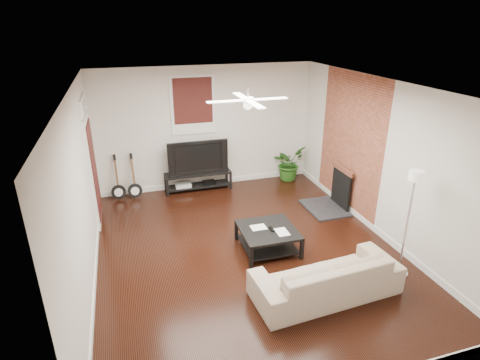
{
  "coord_description": "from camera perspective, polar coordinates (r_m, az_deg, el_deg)",
  "views": [
    {
      "loc": [
        -1.81,
        -5.54,
        3.73
      ],
      "look_at": [
        0.0,
        0.4,
        1.15
      ],
      "focal_mm": 29.24,
      "sensor_mm": 36.0,
      "label": 1
    }
  ],
  "objects": [
    {
      "name": "room",
      "position": [
        6.28,
        1.06,
        0.76
      ],
      "size": [
        5.01,
        6.01,
        2.81
      ],
      "color": "black",
      "rests_on": "ground"
    },
    {
      "name": "floor_lamp",
      "position": [
        6.38,
        23.2,
        -6.02
      ],
      "size": [
        0.31,
        0.31,
        1.75
      ],
      "primitive_type": null,
      "rotation": [
        0.0,
        0.0,
        0.07
      ],
      "color": "white",
      "rests_on": "floor"
    },
    {
      "name": "coffee_table",
      "position": [
        6.85,
        4.07,
        -8.57
      ],
      "size": [
        0.95,
        0.95,
        0.39
      ],
      "primitive_type": "cube",
      "rotation": [
        0.0,
        0.0,
        -0.02
      ],
      "color": "black",
      "rests_on": "floor"
    },
    {
      "name": "ceiling_fan",
      "position": [
        5.94,
        1.15,
        11.58
      ],
      "size": [
        1.24,
        1.24,
        0.32
      ],
      "primitive_type": null,
      "color": "white",
      "rests_on": "ceiling"
    },
    {
      "name": "door_left",
      "position": [
        7.87,
        -20.79,
        2.68
      ],
      "size": [
        0.08,
        1.0,
        2.5
      ],
      "primitive_type": "cube",
      "color": "white",
      "rests_on": "wall_left"
    },
    {
      "name": "brick_accent",
      "position": [
        8.17,
        15.73,
        5.13
      ],
      "size": [
        0.02,
        2.2,
        2.8
      ],
      "primitive_type": "cube",
      "color": "brown",
      "rests_on": "floor"
    },
    {
      "name": "guitar_right",
      "position": [
        8.87,
        -15.28,
        0.42
      ],
      "size": [
        0.34,
        0.26,
        1.01
      ],
      "primitive_type": null,
      "rotation": [
        0.0,
        0.0,
        0.12
      ],
      "color": "black",
      "rests_on": "floor"
    },
    {
      "name": "tv_stand",
      "position": [
        9.16,
        -6.11,
        -0.14
      ],
      "size": [
        1.53,
        0.41,
        0.43
      ],
      "primitive_type": "cube",
      "color": "black",
      "rests_on": "floor"
    },
    {
      "name": "tv",
      "position": [
        8.96,
        -6.3,
        3.48
      ],
      "size": [
        1.37,
        0.18,
        0.79
      ],
      "primitive_type": "imported",
      "color": "black",
      "rests_on": "tv_stand"
    },
    {
      "name": "sofa",
      "position": [
        5.9,
        12.47,
        -13.49
      ],
      "size": [
        2.19,
        0.98,
        0.63
      ],
      "primitive_type": "imported",
      "rotation": [
        0.0,
        0.0,
        3.21
      ],
      "color": "tan",
      "rests_on": "floor"
    },
    {
      "name": "guitar_left",
      "position": [
        8.9,
        -17.53,
        0.23
      ],
      "size": [
        0.32,
        0.23,
        1.01
      ],
      "primitive_type": null,
      "rotation": [
        0.0,
        0.0,
        0.02
      ],
      "color": "black",
      "rests_on": "floor"
    },
    {
      "name": "potted_plant",
      "position": [
        9.7,
        7.12,
        2.46
      ],
      "size": [
        1.0,
        0.97,
        0.85
      ],
      "primitive_type": "imported",
      "rotation": [
        0.0,
        0.0,
        0.58
      ],
      "color": "#245819",
      "rests_on": "floor"
    },
    {
      "name": "fireplace",
      "position": [
        8.34,
        13.38,
        -1.17
      ],
      "size": [
        0.8,
        1.1,
        0.92
      ],
      "primitive_type": "cube",
      "color": "black",
      "rests_on": "floor"
    },
    {
      "name": "window_back",
      "position": [
        8.82,
        -6.87,
        10.77
      ],
      "size": [
        1.0,
        0.06,
        1.3
      ],
      "primitive_type": "cube",
      "color": "#36120E",
      "rests_on": "wall_back"
    }
  ]
}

